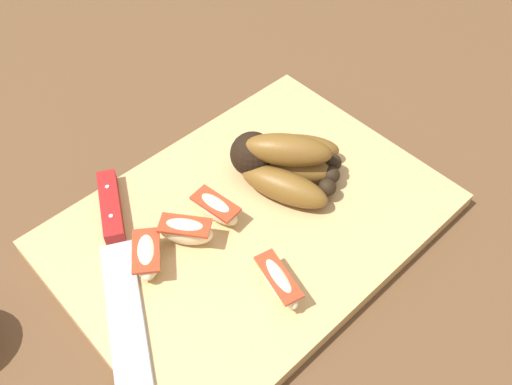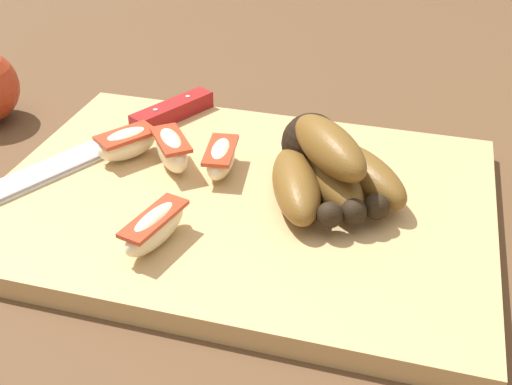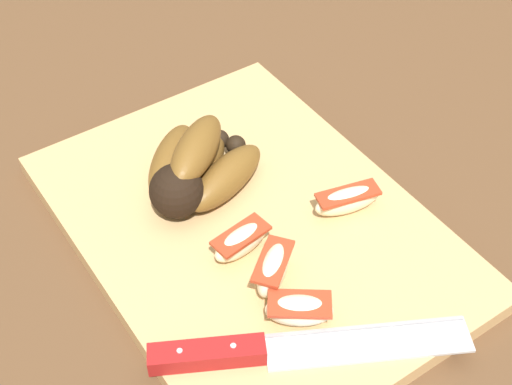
{
  "view_description": "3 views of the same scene",
  "coord_description": "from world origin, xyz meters",
  "views": [
    {
      "loc": [
        -0.27,
        -0.3,
        0.53
      ],
      "look_at": [
        0.01,
        -0.01,
        0.04
      ],
      "focal_mm": 38.17,
      "sensor_mm": 36.0,
      "label": 1
    },
    {
      "loc": [
        0.13,
        -0.47,
        0.34
      ],
      "look_at": [
        0.01,
        -0.03,
        0.03
      ],
      "focal_mm": 44.85,
      "sensor_mm": 36.0,
      "label": 2
    },
    {
      "loc": [
        -0.43,
        0.26,
        0.57
      ],
      "look_at": [
        0.0,
        -0.03,
        0.04
      ],
      "focal_mm": 51.73,
      "sensor_mm": 36.0,
      "label": 3
    }
  ],
  "objects": [
    {
      "name": "banana_bunch",
      "position": [
        0.06,
        0.0,
        0.05
      ],
      "size": [
        0.14,
        0.14,
        0.07
      ],
      "color": "black",
      "rests_on": "cutting_board"
    },
    {
      "name": "chefs_knife",
      "position": [
        -0.15,
        0.06,
        0.03
      ],
      "size": [
        0.16,
        0.26,
        0.02
      ],
      "color": "silver",
      "rests_on": "cutting_board"
    },
    {
      "name": "ground_plane",
      "position": [
        0.0,
        0.0,
        0.0
      ],
      "size": [
        6.0,
        6.0,
        0.0
      ],
      "primitive_type": "plane",
      "color": "brown"
    },
    {
      "name": "apple_wedge_middle",
      "position": [
        -0.14,
        0.01,
        0.04
      ],
      "size": [
        0.06,
        0.07,
        0.03
      ],
      "color": "beige",
      "rests_on": "cutting_board"
    },
    {
      "name": "apple_wedge_extra",
      "position": [
        -0.04,
        0.01,
        0.04
      ],
      "size": [
        0.03,
        0.07,
        0.03
      ],
      "color": "beige",
      "rests_on": "cutting_board"
    },
    {
      "name": "apple_wedge_near",
      "position": [
        -0.06,
        -0.1,
        0.04
      ],
      "size": [
        0.04,
        0.07,
        0.03
      ],
      "color": "beige",
      "rests_on": "cutting_board"
    },
    {
      "name": "cutting_board",
      "position": [
        -0.01,
        -0.02,
        0.01
      ],
      "size": [
        0.44,
        0.32,
        0.02
      ],
      "primitive_type": "cube",
      "color": "tan",
      "rests_on": "ground_plane"
    },
    {
      "name": "apple_wedge_far",
      "position": [
        -0.09,
        0.01,
        0.04
      ],
      "size": [
        0.06,
        0.06,
        0.04
      ],
      "color": "beige",
      "rests_on": "cutting_board"
    }
  ]
}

